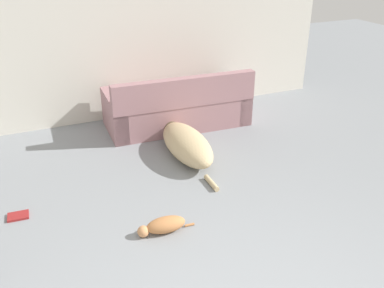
{
  "coord_description": "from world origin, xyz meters",
  "views": [
    {
      "loc": [
        -1.14,
        -1.47,
        2.57
      ],
      "look_at": [
        0.41,
        2.09,
        0.67
      ],
      "focal_mm": 40.0,
      "sensor_mm": 36.0,
      "label": 1
    }
  ],
  "objects": [
    {
      "name": "dog",
      "position": [
        0.76,
        3.12,
        0.17
      ],
      "size": [
        0.53,
        1.77,
        0.35
      ],
      "rotation": [
        0.0,
        0.0,
        1.54
      ],
      "color": "tan",
      "rests_on": "ground_plane"
    },
    {
      "name": "cat",
      "position": [
        -0.06,
        1.69,
        0.07
      ],
      "size": [
        0.57,
        0.2,
        0.15
      ],
      "rotation": [
        0.0,
        0.0,
        3.09
      ],
      "color": "#BC7A47",
      "rests_on": "ground_plane"
    },
    {
      "name": "couch",
      "position": [
        1.03,
        4.04,
        0.27
      ],
      "size": [
        2.1,
        1.0,
        0.84
      ],
      "rotation": [
        0.0,
        0.0,
        3.1
      ],
      "color": "#A3757A",
      "rests_on": "ground_plane"
    },
    {
      "name": "wall_back",
      "position": [
        0.0,
        4.71,
        1.31
      ],
      "size": [
        7.6,
        0.06,
        2.63
      ],
      "color": "silver",
      "rests_on": "ground_plane"
    },
    {
      "name": "book_red",
      "position": [
        -1.33,
        2.51,
        0.01
      ],
      "size": [
        0.21,
        0.16,
        0.02
      ],
      "rotation": [
        0.0,
        0.0,
        -0.07
      ],
      "color": "maroon",
      "rests_on": "ground_plane"
    }
  ]
}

